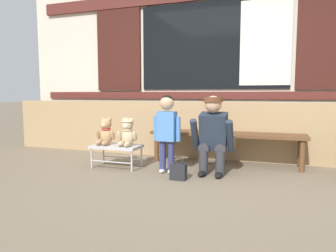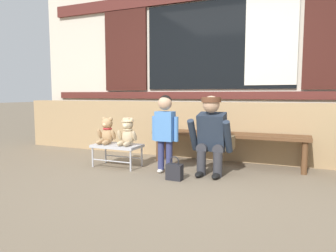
# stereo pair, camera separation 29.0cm
# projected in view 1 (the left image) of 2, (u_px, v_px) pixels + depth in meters

# --- Properties ---
(ground_plane) EXTENTS (60.00, 60.00, 0.00)m
(ground_plane) POSITION_uv_depth(u_px,v_px,m) (179.00, 182.00, 3.39)
(ground_plane) COLOR #756651
(brick_low_wall) EXTENTS (6.81, 0.25, 0.85)m
(brick_low_wall) POSITION_uv_depth(u_px,v_px,m) (206.00, 130.00, 4.69)
(brick_low_wall) COLOR tan
(brick_low_wall) RESTS_ON ground
(shop_facade) EXTENTS (6.95, 0.26, 3.43)m
(shop_facade) POSITION_uv_depth(u_px,v_px,m) (214.00, 48.00, 5.04)
(shop_facade) COLOR beige
(shop_facade) RESTS_ON ground
(wooden_bench_long) EXTENTS (2.10, 0.40, 0.44)m
(wooden_bench_long) POSITION_uv_depth(u_px,v_px,m) (226.00, 137.00, 4.24)
(wooden_bench_long) COLOR brown
(wooden_bench_long) RESTS_ON ground
(small_display_bench) EXTENTS (0.64, 0.36, 0.30)m
(small_display_bench) POSITION_uv_depth(u_px,v_px,m) (117.00, 148.00, 4.04)
(small_display_bench) COLOR #BCBCC1
(small_display_bench) RESTS_ON ground
(teddy_bear_plain) EXTENTS (0.28, 0.26, 0.36)m
(teddy_bear_plain) POSITION_uv_depth(u_px,v_px,m) (106.00, 132.00, 4.08)
(teddy_bear_plain) COLOR tan
(teddy_bear_plain) RESTS_ON small_display_bench
(teddy_bear_with_hat) EXTENTS (0.28, 0.27, 0.36)m
(teddy_bear_with_hat) POSITION_uv_depth(u_px,v_px,m) (127.00, 133.00, 3.97)
(teddy_bear_with_hat) COLOR #CCB289
(teddy_bear_with_hat) RESTS_ON small_display_bench
(child_standing) EXTENTS (0.35, 0.18, 0.96)m
(child_standing) POSITION_uv_depth(u_px,v_px,m) (167.00, 125.00, 3.73)
(child_standing) COLOR navy
(child_standing) RESTS_ON ground
(adult_crouching) EXTENTS (0.50, 0.49, 0.95)m
(adult_crouching) POSITION_uv_depth(u_px,v_px,m) (214.00, 135.00, 3.70)
(adult_crouching) COLOR #333338
(adult_crouching) RESTS_ON ground
(handbag_on_ground) EXTENTS (0.18, 0.11, 0.27)m
(handbag_on_ground) POSITION_uv_depth(u_px,v_px,m) (178.00, 171.00, 3.48)
(handbag_on_ground) COLOR #232328
(handbag_on_ground) RESTS_ON ground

